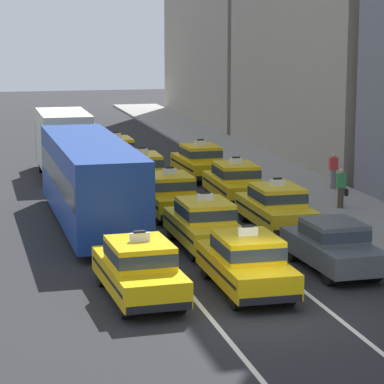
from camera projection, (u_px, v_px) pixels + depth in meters
The scene contains 18 objects.
ground_plane at pixel (270, 314), 23.72m from camera, with size 160.00×160.00×0.00m, color #232326.
lane_stripe_left_center at pixel (101, 185), 42.43m from camera, with size 0.14×80.00×0.01m, color silver.
lane_stripe_center_right at pixel (167, 182), 43.18m from camera, with size 0.14×80.00×0.01m, color silver.
sidewalk_curb at pixel (316, 195), 39.70m from camera, with size 4.00×90.00×0.15m, color gray.
taxi_left_nearest at pixel (139, 268), 24.81m from camera, with size 2.01×4.64×1.96m.
bus_left_second at pixel (90, 178), 33.53m from camera, with size 2.68×11.24×3.22m.
box_truck_left_third at pixel (62, 141), 44.51m from camera, with size 2.30×6.96×3.27m.
taxi_center_nearest at pixel (246, 262), 25.50m from camera, with size 1.84×4.57×1.96m.
taxi_center_second at pixel (204, 223), 30.42m from camera, with size 1.87×4.58×1.96m.
taxi_center_third at pixel (169, 194), 35.63m from camera, with size 1.90×4.59×1.96m.
taxi_center_fourth at pixel (142, 171), 41.11m from camera, with size 1.91×4.60×1.96m.
taxi_center_fifth at pixel (115, 152), 46.88m from camera, with size 1.84×4.57×1.96m.
sedan_right_nearest at pixel (333, 244), 27.63m from camera, with size 1.92×4.36×1.58m.
taxi_right_second at pixel (276, 206), 33.16m from camera, with size 1.84×4.57×1.96m.
taxi_right_third at pixel (235, 182), 38.30m from camera, with size 1.92×4.60×1.96m.
taxi_right_fourth at pixel (200, 161), 43.96m from camera, with size 1.95×4.61×1.96m.
pedestrian_near_crosswalk at pixel (341, 188), 36.37m from camera, with size 0.47×0.24×1.60m.
pedestrian_mid_block at pixel (333, 171), 40.57m from camera, with size 0.36×0.24×1.62m.
Camera 1 is at (-7.39, -21.58, 7.52)m, focal length 84.75 mm.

